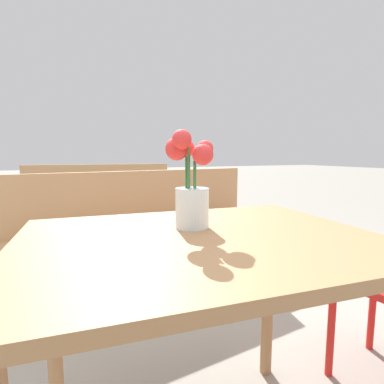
% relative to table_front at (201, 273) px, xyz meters
% --- Properties ---
extents(table_front, '(1.03, 0.82, 0.75)m').
position_rel_table_front_xyz_m(table_front, '(0.00, 0.00, 0.00)').
color(table_front, '#9E7047').
rests_on(table_front, ground_plane).
extents(flower_vase, '(0.14, 0.15, 0.29)m').
position_rel_table_front_xyz_m(flower_vase, '(0.01, 0.10, 0.23)').
color(flower_vase, silver).
rests_on(flower_vase, table_front).
extents(bench_near, '(1.81, 0.54, 0.85)m').
position_rel_table_front_xyz_m(bench_near, '(0.17, 1.32, -0.17)').
color(bench_near, tan).
rests_on(bench_near, ground_plane).
extents(bench_middle, '(1.67, 0.48, 0.85)m').
position_rel_table_front_xyz_m(bench_middle, '(0.08, 3.04, -0.17)').
color(bench_middle, tan).
rests_on(bench_middle, ground_plane).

